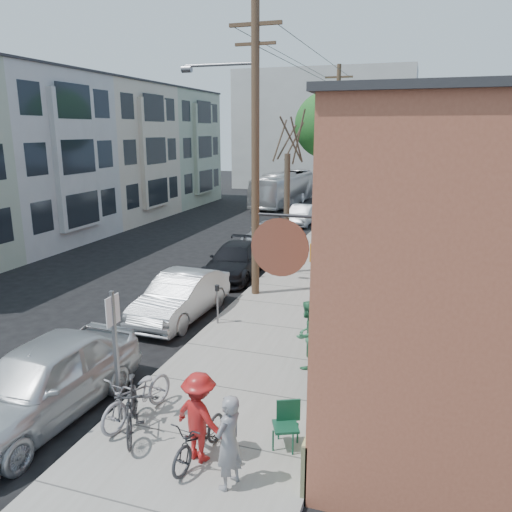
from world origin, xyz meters
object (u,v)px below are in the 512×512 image
(parking_meter_far, at_px, (271,254))
(car_3, at_px, (270,236))
(car_4, at_px, (302,215))
(parked_bike_a, at_px, (132,408))
(patron_grey, at_px, (229,442))
(car_2, at_px, (235,261))
(car_1, at_px, (181,296))
(car_0, at_px, (42,381))
(bus, at_px, (283,189))
(parking_meter_near, at_px, (217,298))
(utility_pole_near, at_px, (254,148))
(patio_chair_a, at_px, (320,385))
(patio_chair_b, at_px, (286,426))
(patron_green, at_px, (308,334))
(tree_bare, at_px, (287,215))
(parked_bike_b, at_px, (138,395))
(cyclist, at_px, (199,417))
(tree_leafy_far, at_px, (345,119))
(sign_post, at_px, (115,344))
(tree_leafy_mid, at_px, (328,125))

(parking_meter_far, xyz_separation_m, car_3, (-1.49, 4.84, -0.30))
(car_4, bearing_deg, parked_bike_a, -83.12)
(patron_grey, bearing_deg, car_2, -143.47)
(car_1, xyz_separation_m, car_2, (0.00, 5.10, -0.06))
(car_0, height_order, bus, bus)
(patron_grey, bearing_deg, parking_meter_near, -139.55)
(utility_pole_near, distance_m, patio_chair_a, 9.20)
(car_2, distance_m, car_3, 5.31)
(patron_grey, height_order, car_1, patron_grey)
(utility_pole_near, bearing_deg, parked_bike_a, -87.09)
(patio_chair_b, distance_m, car_2, 12.04)
(utility_pole_near, height_order, patio_chair_a, utility_pole_near)
(parked_bike_a, bearing_deg, car_1, 81.57)
(utility_pole_near, distance_m, parked_bike_a, 10.26)
(patio_chair_b, bearing_deg, car_1, 106.51)
(bus, bearing_deg, patio_chair_b, -70.63)
(utility_pole_near, xyz_separation_m, parked_bike_a, (0.46, -9.10, -4.71))
(parking_meter_far, relative_size, utility_pole_near, 0.12)
(parking_meter_far, xyz_separation_m, car_2, (-1.45, -0.46, -0.30))
(parking_meter_far, bearing_deg, bus, 103.60)
(parking_meter_near, xyz_separation_m, patron_green, (3.29, -2.04, 0.05))
(tree_bare, distance_m, patron_green, 8.88)
(parked_bike_b, bearing_deg, utility_pole_near, 103.83)
(cyclist, distance_m, car_4, 24.51)
(patio_chair_a, relative_size, patio_chair_b, 1.00)
(patio_chair_a, distance_m, patron_grey, 3.24)
(tree_leafy_far, distance_m, patio_chair_a, 26.40)
(sign_post, distance_m, parked_bike_b, 1.21)
(sign_post, xyz_separation_m, patio_chair_b, (3.51, 0.15, -1.24))
(car_3, bearing_deg, parking_meter_near, -84.65)
(car_4, bearing_deg, utility_pole_near, -81.89)
(tree_leafy_far, bearing_deg, patio_chair_b, -83.59)
(parking_meter_near, relative_size, car_1, 0.28)
(patio_chair_b, relative_size, car_3, 0.18)
(cyclist, height_order, parked_bike_a, cyclist)
(parking_meter_near, bearing_deg, bus, 100.56)
(parking_meter_near, bearing_deg, car_4, 94.61)
(tree_bare, relative_size, patron_grey, 2.94)
(cyclist, xyz_separation_m, car_1, (-3.67, 6.64, -0.26))
(tree_leafy_mid, bearing_deg, car_2, -101.63)
(patio_chair_b, bearing_deg, patron_grey, -139.86)
(sign_post, relative_size, patron_grey, 1.67)
(parking_meter_far, bearing_deg, patio_chair_a, -67.85)
(patron_grey, bearing_deg, parking_meter_far, -150.16)
(parked_bike_b, height_order, car_4, car_4)
(sign_post, xyz_separation_m, tree_leafy_far, (0.45, 27.35, 4.90))
(tree_bare, distance_m, bus, 20.58)
(patron_grey, height_order, car_4, patron_grey)
(tree_leafy_far, distance_m, bus, 8.76)
(sign_post, bearing_deg, parking_meter_far, 90.50)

